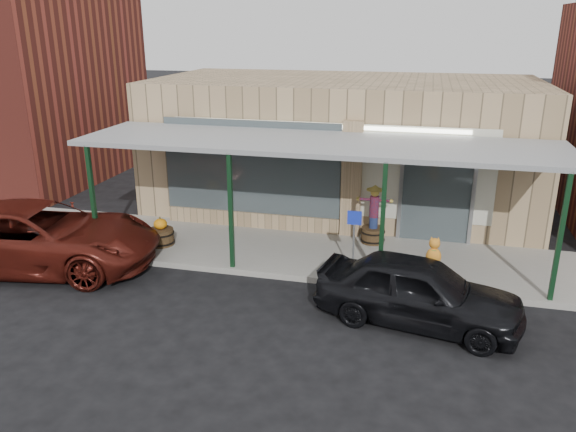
% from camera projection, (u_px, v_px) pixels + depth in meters
% --- Properties ---
extents(ground, '(120.00, 120.00, 0.00)m').
position_uv_depth(ground, '(281.00, 323.00, 11.56)').
color(ground, black).
rests_on(ground, ground).
extents(sidewalk, '(40.00, 3.20, 0.15)m').
position_uv_depth(sidewalk, '(315.00, 254.00, 14.84)').
color(sidewalk, gray).
rests_on(sidewalk, ground).
extents(storefront, '(12.00, 6.25, 4.20)m').
position_uv_depth(storefront, '(343.00, 145.00, 18.37)').
color(storefront, tan).
rests_on(storefront, ground).
extents(awning, '(12.00, 3.00, 3.04)m').
position_uv_depth(awning, '(317.00, 145.00, 13.85)').
color(awning, gray).
rests_on(awning, ground).
extents(block_buildings_near, '(61.00, 8.00, 8.00)m').
position_uv_depth(block_buildings_near, '(410.00, 91.00, 18.33)').
color(block_buildings_near, maroon).
rests_on(block_buildings_near, ground).
extents(barrel_scarecrow, '(0.95, 0.83, 1.64)m').
position_uv_depth(barrel_scarecrow, '(373.00, 223.00, 15.26)').
color(barrel_scarecrow, '#46301C').
rests_on(barrel_scarecrow, sidewalk).
extents(barrel_pumpkin, '(0.74, 0.74, 0.79)m').
position_uv_depth(barrel_pumpkin, '(161.00, 235.00, 15.19)').
color(barrel_pumpkin, '#46301C').
rests_on(barrel_pumpkin, sidewalk).
extents(handicap_sign, '(0.33, 0.04, 1.61)m').
position_uv_depth(handicap_sign, '(354.00, 234.00, 13.12)').
color(handicap_sign, gray).
rests_on(handicap_sign, sidewalk).
extents(parked_sedan, '(4.39, 2.43, 1.56)m').
position_uv_depth(parked_sedan, '(419.00, 291.00, 11.39)').
color(parked_sedan, black).
rests_on(parked_sedan, ground).
extents(car_maroon, '(6.29, 3.68, 1.65)m').
position_uv_depth(car_maroon, '(38.00, 237.00, 13.97)').
color(car_maroon, '#521710').
rests_on(car_maroon, ground).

